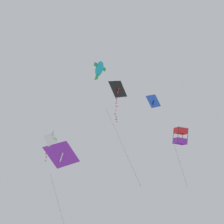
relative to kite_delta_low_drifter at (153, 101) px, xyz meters
name	(u,v)px	position (x,y,z in m)	size (l,w,h in m)	color
kite_delta_low_drifter	(153,101)	(0.00, 0.00, 0.00)	(1.25, 1.89, 1.11)	blue
kite_delta_highest	(118,90)	(5.16, -5.98, -4.08)	(2.80, 2.75, 8.80)	black
kite_box_upper_right	(180,136)	(6.09, -1.18, -8.17)	(1.34, 0.89, 4.67)	red
kite_delta_near_right	(61,155)	(0.38, -9.41, -8.34)	(3.31, 3.39, 9.15)	purple
kite_fish_near_left	(99,69)	(1.32, -6.58, 1.72)	(1.54, 1.45, 2.18)	#1EB2C6
kite_diamond_mid_left	(51,139)	(2.85, -10.73, -8.44)	(0.57, 1.19, 2.53)	white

